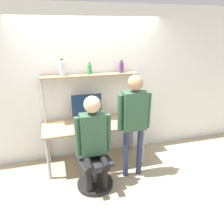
# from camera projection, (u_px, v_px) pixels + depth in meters

# --- Properties ---
(ground_plane) EXTENTS (12.00, 12.00, 0.00)m
(ground_plane) POSITION_uv_depth(u_px,v_px,m) (100.00, 173.00, 3.72)
(ground_plane) COLOR tan
(wall_back) EXTENTS (8.00, 0.06, 2.70)m
(wall_back) POSITION_uv_depth(u_px,v_px,m) (89.00, 86.00, 3.91)
(wall_back) COLOR white
(wall_back) RESTS_ON ground_plane
(desk) EXTENTS (1.74, 0.70, 0.78)m
(desk) POSITION_uv_depth(u_px,v_px,m) (94.00, 127.00, 3.80)
(desk) COLOR tan
(desk) RESTS_ON ground_plane
(shelf_unit) EXTENTS (1.65, 0.25, 1.59)m
(shelf_unit) POSITION_uv_depth(u_px,v_px,m) (91.00, 88.00, 3.75)
(shelf_unit) COLOR #997A56
(shelf_unit) RESTS_ON ground_plane
(monitor) EXTENTS (0.52, 0.21, 0.47)m
(monitor) POSITION_uv_depth(u_px,v_px,m) (87.00, 106.00, 3.83)
(monitor) COLOR #333338
(monitor) RESTS_ON desk
(laptop) EXTENTS (0.31, 0.21, 0.20)m
(laptop) POSITION_uv_depth(u_px,v_px,m) (89.00, 125.00, 3.57)
(laptop) COLOR #BCBCC1
(laptop) RESTS_ON desk
(cell_phone) EXTENTS (0.07, 0.15, 0.01)m
(cell_phone) POSITION_uv_depth(u_px,v_px,m) (104.00, 126.00, 3.65)
(cell_phone) COLOR #264C8C
(cell_phone) RESTS_ON desk
(office_chair) EXTENTS (0.56, 0.56, 0.93)m
(office_chair) POSITION_uv_depth(u_px,v_px,m) (94.00, 168.00, 3.38)
(office_chair) COLOR black
(office_chair) RESTS_ON ground_plane
(person_seated) EXTENTS (0.53, 0.48, 1.46)m
(person_seated) POSITION_uv_depth(u_px,v_px,m) (94.00, 136.00, 3.13)
(person_seated) COLOR black
(person_seated) RESTS_ON ground_plane
(person_standing) EXTENTS (0.53, 0.23, 1.70)m
(person_standing) POSITION_uv_depth(u_px,v_px,m) (134.00, 115.00, 3.32)
(person_standing) COLOR #2D3856
(person_standing) RESTS_ON ground_plane
(bottle_green) EXTENTS (0.06, 0.06, 0.19)m
(bottle_green) POSITION_uv_depth(u_px,v_px,m) (90.00, 69.00, 3.64)
(bottle_green) COLOR #2D8C3F
(bottle_green) RESTS_ON shelf_unit
(bottle_clear) EXTENTS (0.09, 0.09, 0.27)m
(bottle_clear) POSITION_uv_depth(u_px,v_px,m) (62.00, 69.00, 3.52)
(bottle_clear) COLOR silver
(bottle_clear) RESTS_ON shelf_unit
(bottle_purple) EXTENTS (0.08, 0.08, 0.21)m
(bottle_purple) POSITION_uv_depth(u_px,v_px,m) (121.00, 67.00, 3.77)
(bottle_purple) COLOR #593372
(bottle_purple) RESTS_ON shelf_unit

